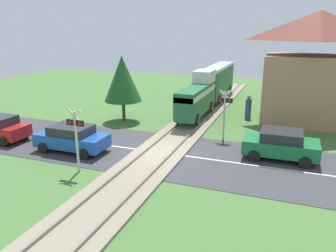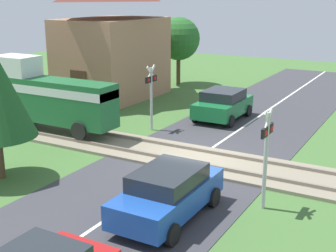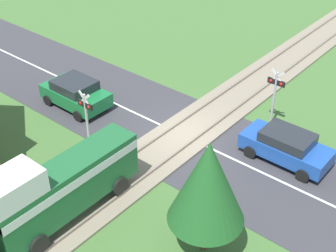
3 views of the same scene
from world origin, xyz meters
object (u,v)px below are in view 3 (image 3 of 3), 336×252
(car_near_crossing, at_px, (286,146))
(crossing_signal_west_approach, at_px, (275,90))
(car_far_side, at_px, (75,93))
(crossing_signal_east_approach, at_px, (86,113))

(car_near_crossing, height_order, crossing_signal_west_approach, crossing_signal_west_approach)
(car_far_side, height_order, crossing_signal_east_approach, crossing_signal_east_approach)
(car_far_side, bearing_deg, crossing_signal_west_approach, -150.33)
(car_near_crossing, bearing_deg, crossing_signal_east_approach, 34.35)
(crossing_signal_west_approach, height_order, crossing_signal_east_approach, same)
(car_near_crossing, relative_size, car_far_side, 1.06)
(car_far_side, xyz_separation_m, crossing_signal_west_approach, (-8.84, -5.04, 1.16))
(car_near_crossing, height_order, crossing_signal_east_approach, crossing_signal_east_approach)
(car_near_crossing, height_order, car_far_side, car_far_side)
(crossing_signal_west_approach, relative_size, crossing_signal_east_approach, 1.00)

